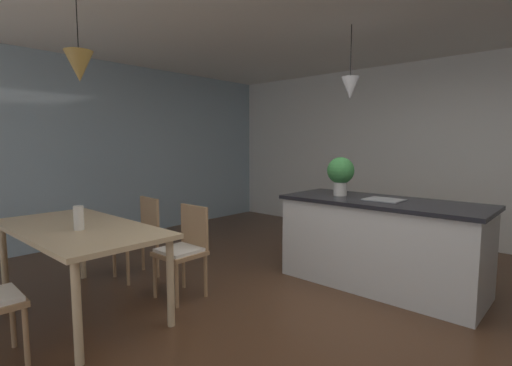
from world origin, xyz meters
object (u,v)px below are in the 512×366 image
(dining_table, at_px, (78,234))
(chair_far_right, at_px, (184,248))
(chair_far_left, at_px, (139,234))
(kitchen_island, at_px, (380,242))
(potted_plant_on_island, at_px, (341,173))
(vase_on_dining_table, at_px, (79,218))

(dining_table, xyz_separation_m, chair_far_right, (0.40, 0.82, -0.21))
(chair_far_right, xyz_separation_m, chair_far_left, (-0.80, -0.00, 0.00))
(chair_far_left, bearing_deg, dining_table, -63.88)
(kitchen_island, distance_m, potted_plant_on_island, 0.84)
(dining_table, height_order, kitchen_island, kitchen_island)
(kitchen_island, relative_size, vase_on_dining_table, 10.03)
(chair_far_left, bearing_deg, kitchen_island, 35.96)
(vase_on_dining_table, bearing_deg, dining_table, 161.00)
(chair_far_left, distance_m, kitchen_island, 2.58)
(chair_far_left, height_order, kitchen_island, kitchen_island)
(chair_far_left, distance_m, potted_plant_on_island, 2.32)
(chair_far_right, bearing_deg, dining_table, -116.28)
(potted_plant_on_island, height_order, vase_on_dining_table, potted_plant_on_island)
(chair_far_right, bearing_deg, potted_plant_on_island, 61.87)
(potted_plant_on_island, bearing_deg, chair_far_left, -136.78)
(dining_table, height_order, chair_far_left, chair_far_left)
(kitchen_island, xyz_separation_m, vase_on_dining_table, (-1.55, -2.38, 0.40))
(chair_far_left, bearing_deg, potted_plant_on_island, 43.22)
(dining_table, relative_size, chair_far_left, 2.06)
(dining_table, distance_m, chair_far_right, 0.93)
(dining_table, height_order, vase_on_dining_table, vase_on_dining_table)
(dining_table, bearing_deg, vase_on_dining_table, -19.00)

